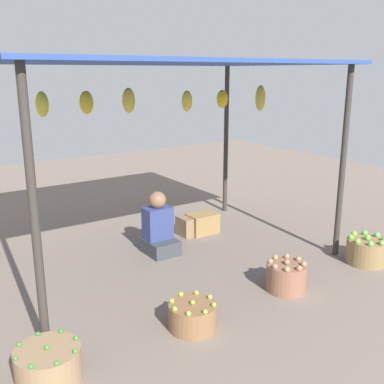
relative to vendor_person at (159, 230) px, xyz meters
name	(u,v)px	position (x,y,z in m)	size (l,w,h in m)	color
ground_plane	(166,257)	(-0.02, -0.19, -0.30)	(14.00, 14.00, 0.00)	#796A5F
market_stall_structure	(162,75)	(-0.02, -0.18, 1.85)	(3.87, 2.50, 2.31)	#38332D
vendor_person	(159,230)	(0.00, 0.00, 0.00)	(0.36, 0.44, 0.78)	#3A3F42
basket_green_chilies	(48,364)	(-1.89, -1.64, -0.17)	(0.48, 0.48, 0.29)	#947552
basket_limes	(193,316)	(-0.63, -1.66, -0.18)	(0.43, 0.43, 0.27)	#875F3E
basket_potatoes	(286,276)	(0.57, -1.61, -0.15)	(0.41, 0.41, 0.34)	#8D5C46
basket_green_apples	(366,251)	(1.85, -1.65, -0.15)	(0.45, 0.45, 0.35)	olive
wooden_crate_near_vendor	(202,223)	(0.85, 0.26, -0.16)	(0.41, 0.28, 0.28)	olive
wooden_crate_stacked_rear	(193,225)	(0.73, 0.31, -0.17)	(0.41, 0.28, 0.26)	#8C704D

